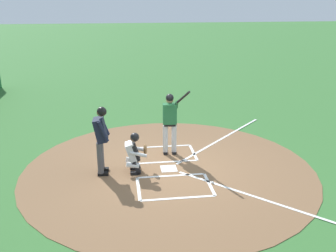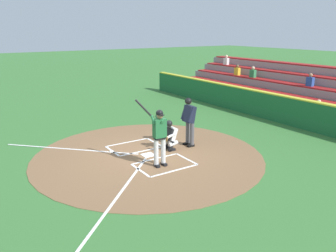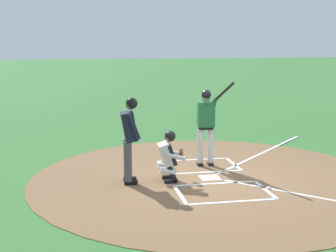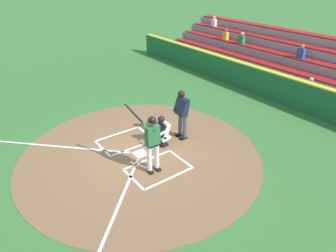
% 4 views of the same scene
% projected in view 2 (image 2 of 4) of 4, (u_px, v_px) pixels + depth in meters
% --- Properties ---
extents(ground_plane, '(120.00, 120.00, 0.00)m').
position_uv_depth(ground_plane, '(148.00, 155.00, 11.98)').
color(ground_plane, '#387033').
extents(dirt_circle, '(8.00, 8.00, 0.01)m').
position_uv_depth(dirt_circle, '(148.00, 155.00, 11.98)').
color(dirt_circle, brown).
rests_on(dirt_circle, ground).
extents(home_plate_and_chalk, '(7.93, 4.91, 0.01)m').
position_uv_depth(home_plate_and_chalk, '(126.00, 160.00, 11.51)').
color(home_plate_and_chalk, white).
rests_on(home_plate_and_chalk, dirt_circle).
extents(batter, '(0.96, 0.67, 2.13)m').
position_uv_depth(batter, '(159.00, 134.00, 10.76)').
color(batter, silver).
rests_on(batter, ground).
extents(catcher, '(0.59, 0.61, 1.13)m').
position_uv_depth(catcher, '(170.00, 135.00, 12.35)').
color(catcher, black).
rests_on(catcher, ground).
extents(plate_umpire, '(0.59, 0.42, 1.86)m').
position_uv_depth(plate_umpire, '(189.00, 118.00, 12.66)').
color(plate_umpire, '#4C4C51').
rests_on(plate_umpire, ground).
extents(baseball, '(0.07, 0.07, 0.07)m').
position_uv_depth(baseball, '(110.00, 151.00, 12.27)').
color(baseball, white).
rests_on(baseball, ground).
extents(backstop_wall, '(22.00, 0.36, 1.31)m').
position_uv_depth(backstop_wall, '(288.00, 110.00, 15.76)').
color(backstop_wall, '#1E6033').
rests_on(backstop_wall, ground).
extents(bleacher_stand, '(20.00, 4.25, 3.00)m').
position_uv_depth(bleacher_stand, '(330.00, 98.00, 17.43)').
color(bleacher_stand, gray).
rests_on(bleacher_stand, ground).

